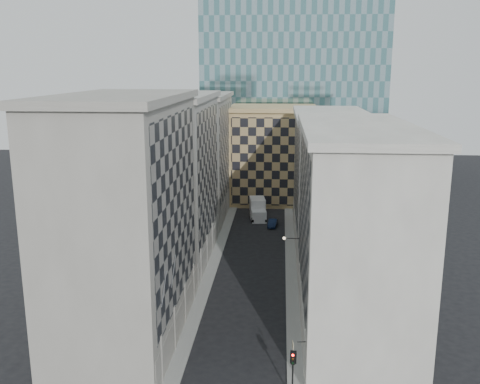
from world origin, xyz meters
The scene contains 15 objects.
sidewalk_west centered at (-5.25, 30.00, 0.07)m, with size 1.50×100.00×0.15m, color gray.
sidewalk_east centered at (5.25, 30.00, 0.07)m, with size 1.50×100.00×0.15m, color gray.
bldg_left_a centered at (-10.88, 11.00, 11.82)m, with size 10.80×22.80×23.70m.
bldg_left_b centered at (-10.88, 33.00, 11.32)m, with size 10.80×22.80×22.70m.
bldg_left_c centered at (-10.88, 55.00, 10.83)m, with size 10.80×22.80×21.70m.
bldg_right_a centered at (10.88, 15.00, 10.32)m, with size 10.80×26.80×20.70m.
bldg_right_b centered at (10.89, 42.00, 9.85)m, with size 10.80×28.80×19.70m.
tan_block centered at (2.00, 67.90, 9.44)m, with size 16.80×14.80×18.80m.
church_tower centered at (0.00, 82.00, 26.95)m, with size 7.20×7.20×51.50m.
flagpoles_left centered at (-5.90, 6.00, 8.00)m, with size 0.10×6.33×2.33m.
bracket_lamp centered at (4.38, 24.00, 6.20)m, with size 1.98×0.36×0.36m.
traffic_light centered at (4.88, 1.37, 3.04)m, with size 0.51×0.46×4.04m.
box_truck centered at (-0.29, 54.22, 1.52)m, with size 3.41×6.66×3.50m.
dark_car centered at (2.45, 49.37, 0.65)m, with size 1.38×3.95×1.30m, color #0F1B37.
shop_sign centered at (4.97, 3.00, 3.84)m, with size 1.14×0.64×0.71m.
Camera 1 is at (3.66, -36.97, 25.94)m, focal length 40.00 mm.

